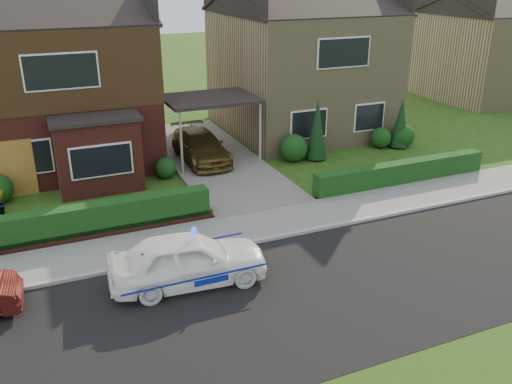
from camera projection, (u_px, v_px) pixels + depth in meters
ground at (346, 284)px, 14.40m from camera, size 120.00×120.00×0.00m
road at (346, 284)px, 14.40m from camera, size 60.00×6.00×0.02m
kerb at (294, 234)px, 16.96m from camera, size 60.00×0.16×0.12m
sidewalk at (280, 221)px, 17.86m from camera, size 60.00×2.00×0.10m
driveway at (212, 158)px, 23.71m from camera, size 3.80×12.00×0.12m
house_left at (55, 70)px, 22.62m from camera, size 7.50×9.53×7.25m
house_right at (300, 57)px, 26.99m from camera, size 7.50×8.06×7.25m
carport_link at (210, 100)px, 22.67m from camera, size 3.80×3.00×2.77m
garage_door at (3, 170)px, 19.43m from camera, size 2.20×0.10×2.10m
dwarf_wall at (94, 234)px, 16.71m from camera, size 7.70×0.25×0.36m
hedge_left at (93, 237)px, 16.90m from camera, size 7.50×0.55×0.90m
hedge_right at (400, 184)px, 21.05m from camera, size 7.50×0.55×0.80m
shrub_left_mid at (126, 170)px, 20.57m from camera, size 1.32×1.32×1.32m
shrub_left_near at (166, 168)px, 21.50m from camera, size 0.84×0.84×0.84m
shrub_right_near at (294, 148)px, 23.31m from camera, size 1.20×1.20×1.20m
shrub_right_mid at (381, 138)px, 25.12m from camera, size 0.96×0.96×0.96m
shrub_right_far at (403, 136)px, 25.21m from camera, size 1.08×1.08×1.08m
conifer_a at (317, 131)px, 23.24m from camera, size 0.90×0.90×2.60m
conifer_b at (400, 125)px, 24.92m from camera, size 0.90×0.90×2.20m
neighbour_right at (484, 56)px, 34.28m from camera, size 6.50×7.00×5.20m
police_car at (188, 260)px, 14.17m from camera, size 3.79×4.25×1.57m
driveway_car at (201, 146)px, 23.09m from camera, size 1.74×4.26×1.24m
potted_plant_b at (0, 203)px, 18.30m from camera, size 0.59×0.55×0.85m
potted_plant_c at (186, 198)px, 18.74m from camera, size 0.59×0.59×0.82m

